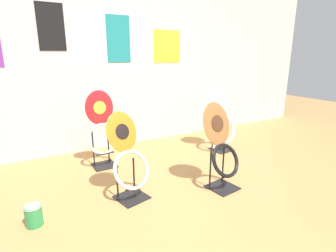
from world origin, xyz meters
TOP-DOWN VIEW (x-y plane):
  - ground_plane at (0.00, 0.00)m, footprint 14.00×14.00m
  - wall_back at (-0.00, 2.25)m, footprint 8.00×0.07m
  - toilet_seat_display_orange_sun at (-0.28, 0.70)m, footprint 0.42×0.40m
  - toilet_seat_display_white_plain at (1.38, 1.31)m, footprint 0.44×0.39m
  - toilet_seat_display_crimson_swirl at (-0.29, 1.56)m, footprint 0.40×0.29m
  - toilet_seat_display_woodgrain at (0.63, 0.43)m, footprint 0.41×0.39m
  - paint_can at (-1.13, 0.65)m, footprint 0.14×0.14m

SIDE VIEW (x-z plane):
  - ground_plane at x=0.00m, z-range 0.00..0.00m
  - paint_can at x=-1.13m, z-range 0.00..0.19m
  - toilet_seat_display_orange_sun at x=-0.28m, z-range -0.02..0.83m
  - toilet_seat_display_white_plain at x=1.38m, z-range -0.03..0.89m
  - toilet_seat_display_woodgrain at x=0.63m, z-range 0.00..0.89m
  - toilet_seat_display_crimson_swirl at x=-0.29m, z-range 0.00..0.95m
  - wall_back at x=0.00m, z-range 0.00..2.60m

